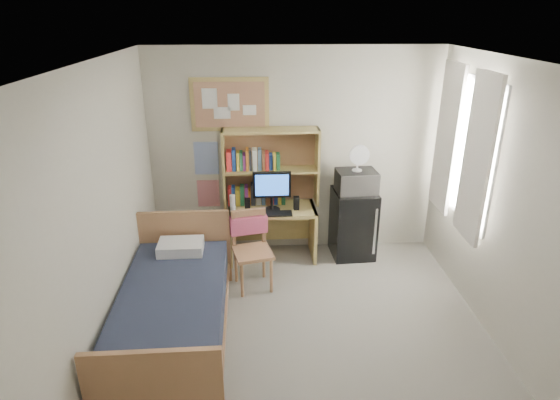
{
  "coord_description": "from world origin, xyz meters",
  "views": [
    {
      "loc": [
        -0.43,
        -3.55,
        2.98
      ],
      "look_at": [
        -0.22,
        1.2,
        1.03
      ],
      "focal_mm": 30.0,
      "sensor_mm": 36.0,
      "label": 1
    }
  ],
  "objects_px": {
    "desk": "(272,233)",
    "mini_fridge": "(353,223)",
    "desk_fan": "(358,159)",
    "microwave": "(356,181)",
    "speaker_left": "(248,205)",
    "bed": "(174,314)",
    "speaker_right": "(296,203)",
    "desk_chair": "(253,252)",
    "bulletin_board": "(230,105)",
    "monitor": "(272,192)"
  },
  "relations": [
    {
      "from": "microwave",
      "to": "desk_fan",
      "type": "height_order",
      "value": "desk_fan"
    },
    {
      "from": "bed",
      "to": "speaker_right",
      "type": "relative_size",
      "value": 11.81
    },
    {
      "from": "speaker_right",
      "to": "desk_fan",
      "type": "xyz_separation_m",
      "value": [
        0.74,
        0.05,
        0.54
      ]
    },
    {
      "from": "desk",
      "to": "desk_chair",
      "type": "height_order",
      "value": "desk_chair"
    },
    {
      "from": "speaker_right",
      "to": "microwave",
      "type": "relative_size",
      "value": 0.36
    },
    {
      "from": "desk_fan",
      "to": "speaker_right",
      "type": "bearing_deg",
      "value": -179.79
    },
    {
      "from": "speaker_left",
      "to": "speaker_right",
      "type": "relative_size",
      "value": 0.95
    },
    {
      "from": "bulletin_board",
      "to": "speaker_right",
      "type": "distance_m",
      "value": 1.44
    },
    {
      "from": "mini_fridge",
      "to": "bed",
      "type": "height_order",
      "value": "mini_fridge"
    },
    {
      "from": "bulletin_board",
      "to": "desk_fan",
      "type": "bearing_deg",
      "value": -10.48
    },
    {
      "from": "bed",
      "to": "monitor",
      "type": "height_order",
      "value": "monitor"
    },
    {
      "from": "mini_fridge",
      "to": "microwave",
      "type": "height_order",
      "value": "microwave"
    },
    {
      "from": "desk",
      "to": "speaker_left",
      "type": "distance_m",
      "value": 0.52
    },
    {
      "from": "mini_fridge",
      "to": "desk_fan",
      "type": "distance_m",
      "value": 0.87
    },
    {
      "from": "desk",
      "to": "mini_fridge",
      "type": "distance_m",
      "value": 1.04
    },
    {
      "from": "desk",
      "to": "monitor",
      "type": "bearing_deg",
      "value": -90.0
    },
    {
      "from": "bulletin_board",
      "to": "bed",
      "type": "height_order",
      "value": "bulletin_board"
    },
    {
      "from": "bulletin_board",
      "to": "speaker_right",
      "type": "bearing_deg",
      "value": -23.12
    },
    {
      "from": "desk_fan",
      "to": "mini_fridge",
      "type": "bearing_deg",
      "value": 90.0
    },
    {
      "from": "speaker_right",
      "to": "desk_chair",
      "type": "bearing_deg",
      "value": -130.92
    },
    {
      "from": "bulletin_board",
      "to": "monitor",
      "type": "relative_size",
      "value": 1.91
    },
    {
      "from": "desk",
      "to": "monitor",
      "type": "xyz_separation_m",
      "value": [
        0.0,
        -0.06,
        0.59
      ]
    },
    {
      "from": "bed",
      "to": "microwave",
      "type": "height_order",
      "value": "microwave"
    },
    {
      "from": "mini_fridge",
      "to": "speaker_left",
      "type": "xyz_separation_m",
      "value": [
        -1.34,
        -0.09,
        0.32
      ]
    },
    {
      "from": "speaker_left",
      "to": "desk_fan",
      "type": "xyz_separation_m",
      "value": [
        1.34,
        0.07,
        0.54
      ]
    },
    {
      "from": "speaker_right",
      "to": "desk_fan",
      "type": "height_order",
      "value": "desk_fan"
    },
    {
      "from": "speaker_left",
      "to": "microwave",
      "type": "bearing_deg",
      "value": 1.54
    },
    {
      "from": "desk",
      "to": "speaker_right",
      "type": "distance_m",
      "value": 0.52
    },
    {
      "from": "desk_fan",
      "to": "monitor",
      "type": "bearing_deg",
      "value": 179.41
    },
    {
      "from": "desk_fan",
      "to": "microwave",
      "type": "bearing_deg",
      "value": 0.0
    },
    {
      "from": "speaker_right",
      "to": "microwave",
      "type": "xyz_separation_m",
      "value": [
        0.74,
        0.05,
        0.25
      ]
    },
    {
      "from": "microwave",
      "to": "bed",
      "type": "bearing_deg",
      "value": -145.87
    },
    {
      "from": "bulletin_board",
      "to": "desk",
      "type": "xyz_separation_m",
      "value": [
        0.49,
        -0.28,
        -1.58
      ]
    },
    {
      "from": "speaker_right",
      "to": "bulletin_board",
      "type": "bearing_deg",
      "value": 155.48
    },
    {
      "from": "desk_chair",
      "to": "mini_fridge",
      "type": "distance_m",
      "value": 1.47
    },
    {
      "from": "bed",
      "to": "desk",
      "type": "bearing_deg",
      "value": 56.67
    },
    {
      "from": "desk_chair",
      "to": "mini_fridge",
      "type": "height_order",
      "value": "desk_chair"
    },
    {
      "from": "bed",
      "to": "speaker_right",
      "type": "xyz_separation_m",
      "value": [
        1.29,
        1.54,
        0.49
      ]
    },
    {
      "from": "bulletin_board",
      "to": "monitor",
      "type": "bearing_deg",
      "value": -35.15
    },
    {
      "from": "desk_chair",
      "to": "desk_fan",
      "type": "xyz_separation_m",
      "value": [
        1.28,
        0.7,
        0.85
      ]
    },
    {
      "from": "desk",
      "to": "monitor",
      "type": "relative_size",
      "value": 2.22
    },
    {
      "from": "desk",
      "to": "bed",
      "type": "bearing_deg",
      "value": -123.26
    },
    {
      "from": "bulletin_board",
      "to": "speaker_left",
      "type": "height_order",
      "value": "bulletin_board"
    },
    {
      "from": "bed",
      "to": "speaker_left",
      "type": "bearing_deg",
      "value": 64.18
    },
    {
      "from": "mini_fridge",
      "to": "bulletin_board",
      "type": "bearing_deg",
      "value": 166.26
    },
    {
      "from": "desk",
      "to": "desk_fan",
      "type": "xyz_separation_m",
      "value": [
        1.04,
        0.0,
        0.97
      ]
    },
    {
      "from": "desk",
      "to": "mini_fridge",
      "type": "height_order",
      "value": "mini_fridge"
    },
    {
      "from": "speaker_left",
      "to": "speaker_right",
      "type": "xyz_separation_m",
      "value": [
        0.6,
        0.01,
        0.0
      ]
    },
    {
      "from": "mini_fridge",
      "to": "desk_chair",
      "type": "bearing_deg",
      "value": -154.34
    },
    {
      "from": "desk_chair",
      "to": "bed",
      "type": "height_order",
      "value": "desk_chair"
    }
  ]
}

